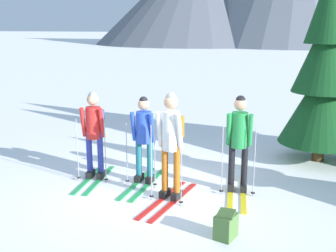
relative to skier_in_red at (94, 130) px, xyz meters
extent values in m
plane|color=white|center=(1.40, -0.18, -0.94)|extent=(400.00, 400.00, 0.00)
cube|color=green|center=(0.13, -0.09, -0.93)|extent=(0.35, 1.54, 0.02)
cube|color=green|center=(-0.09, -0.13, -0.93)|extent=(0.35, 1.54, 0.02)
cube|color=black|center=(0.11, 0.01, -0.86)|extent=(0.15, 0.27, 0.12)
cylinder|color=#2D389E|center=(0.11, 0.01, -0.42)|extent=(0.11, 0.11, 0.79)
cube|color=black|center=(-0.11, -0.03, -0.86)|extent=(0.15, 0.27, 0.12)
cylinder|color=#2D389E|center=(-0.11, -0.03, -0.42)|extent=(0.11, 0.11, 0.79)
cylinder|color=red|center=(0.00, -0.01, 0.15)|extent=(0.28, 0.28, 0.60)
sphere|color=tan|center=(0.00, -0.01, 0.59)|extent=(0.22, 0.22, 0.22)
sphere|color=gray|center=(0.00, -0.01, 0.65)|extent=(0.16, 0.16, 0.16)
cylinder|color=red|center=(0.19, -0.04, 0.17)|extent=(0.11, 0.21, 0.57)
cylinder|color=red|center=(-0.17, -0.10, 0.17)|extent=(0.11, 0.21, 0.57)
cylinder|color=#A5A5AD|center=(0.30, -0.14, -0.35)|extent=(0.02, 0.02, 1.19)
cylinder|color=black|center=(0.30, -0.14, -0.88)|extent=(0.07, 0.07, 0.01)
cylinder|color=#A5A5AD|center=(-0.23, -0.24, -0.35)|extent=(0.02, 0.02, 1.19)
cylinder|color=black|center=(-0.23, -0.24, -0.88)|extent=(0.07, 0.07, 0.01)
cube|color=#384C99|center=(-0.03, 0.16, 0.18)|extent=(0.28, 0.20, 0.36)
cube|color=green|center=(1.08, 0.02, -0.93)|extent=(0.15, 1.69, 0.02)
cube|color=green|center=(0.86, 0.01, -0.93)|extent=(0.15, 1.69, 0.02)
cube|color=black|center=(1.08, 0.12, -0.86)|extent=(0.12, 0.26, 0.12)
cylinder|color=#1E6B7A|center=(1.08, 0.12, -0.44)|extent=(0.11, 0.11, 0.77)
cube|color=black|center=(0.86, 0.11, -0.86)|extent=(0.12, 0.26, 0.12)
cylinder|color=#1E6B7A|center=(0.86, 0.11, -0.44)|extent=(0.11, 0.11, 0.77)
cylinder|color=blue|center=(0.97, 0.11, 0.12)|extent=(0.28, 0.28, 0.58)
sphere|color=tan|center=(0.97, 0.11, 0.54)|extent=(0.21, 0.21, 0.21)
sphere|color=black|center=(0.97, 0.11, 0.60)|extent=(0.16, 0.16, 0.16)
cylinder|color=blue|center=(1.15, 0.06, 0.13)|extent=(0.09, 0.19, 0.55)
cylinder|color=blue|center=(0.79, 0.05, 0.13)|extent=(0.09, 0.19, 0.55)
cylinder|color=#A5A5AD|center=(1.24, -0.06, -0.36)|extent=(0.02, 0.02, 1.15)
cylinder|color=black|center=(1.24, -0.06, -0.88)|extent=(0.07, 0.07, 0.01)
cylinder|color=#A5A5AD|center=(0.70, -0.08, -0.36)|extent=(0.02, 0.02, 1.15)
cylinder|color=black|center=(0.70, -0.08, -0.88)|extent=(0.07, 0.07, 0.01)
cube|color=red|center=(1.78, -0.54, -0.93)|extent=(0.26, 1.74, 0.02)
cube|color=red|center=(1.56, -0.52, -0.93)|extent=(0.26, 1.74, 0.02)
cube|color=black|center=(1.79, -0.44, -0.86)|extent=(0.13, 0.27, 0.12)
cylinder|color=#B76019|center=(1.79, -0.44, -0.39)|extent=(0.11, 0.11, 0.86)
cube|color=black|center=(1.57, -0.42, -0.86)|extent=(0.13, 0.27, 0.12)
cylinder|color=#B76019|center=(1.57, -0.42, -0.39)|extent=(0.11, 0.11, 0.86)
cylinder|color=white|center=(1.68, -0.43, 0.24)|extent=(0.28, 0.28, 0.65)
sphere|color=tan|center=(1.68, -0.43, 0.72)|extent=(0.23, 0.23, 0.23)
sphere|color=gray|center=(1.68, -0.43, 0.79)|extent=(0.17, 0.17, 0.17)
cylinder|color=white|center=(1.86, -0.51, 0.26)|extent=(0.10, 0.21, 0.61)
cylinder|color=white|center=(1.50, -0.48, 0.26)|extent=(0.10, 0.21, 0.61)
cylinder|color=#A5A5AD|center=(1.94, -0.64, -0.29)|extent=(0.02, 0.02, 1.29)
cylinder|color=black|center=(1.94, -0.64, -0.88)|extent=(0.07, 0.07, 0.01)
cylinder|color=#A5A5AD|center=(1.40, -0.59, -0.29)|extent=(0.02, 0.02, 1.29)
cylinder|color=black|center=(1.40, -0.59, -0.88)|extent=(0.07, 0.07, 0.01)
cube|color=#99661E|center=(1.70, -0.26, 0.28)|extent=(0.27, 0.18, 0.36)
cube|color=yellow|center=(2.80, 0.20, -0.93)|extent=(0.41, 1.67, 0.02)
cube|color=yellow|center=(2.58, 0.16, -0.93)|extent=(0.41, 1.67, 0.02)
cube|color=black|center=(2.78, 0.30, -0.86)|extent=(0.16, 0.28, 0.12)
cylinder|color=black|center=(2.78, 0.30, -0.41)|extent=(0.11, 0.11, 0.81)
cube|color=black|center=(2.56, 0.26, -0.86)|extent=(0.16, 0.28, 0.12)
cylinder|color=black|center=(2.56, 0.26, -0.41)|extent=(0.11, 0.11, 0.81)
cylinder|color=#238C42|center=(2.67, 0.28, 0.18)|extent=(0.28, 0.28, 0.61)
sphere|color=tan|center=(2.67, 0.28, 0.62)|extent=(0.22, 0.22, 0.22)
sphere|color=black|center=(2.67, 0.28, 0.69)|extent=(0.16, 0.16, 0.16)
cylinder|color=#238C42|center=(2.86, 0.26, 0.19)|extent=(0.12, 0.21, 0.58)
cylinder|color=#238C42|center=(2.50, 0.19, 0.19)|extent=(0.12, 0.21, 0.58)
cylinder|color=#A5A5AD|center=(2.97, 0.16, -0.33)|extent=(0.02, 0.02, 1.22)
cylinder|color=black|center=(2.97, 0.16, -0.88)|extent=(0.07, 0.07, 0.01)
cylinder|color=#A5A5AD|center=(2.44, 0.05, -0.33)|extent=(0.02, 0.02, 1.22)
cylinder|color=black|center=(2.44, 0.05, -0.88)|extent=(0.07, 0.07, 0.01)
cylinder|color=#51381E|center=(3.97, 2.62, -0.53)|extent=(0.25, 0.25, 0.82)
cone|color=#14471E|center=(3.97, 2.62, 0.33)|extent=(1.75, 1.75, 1.72)
cone|color=#14471E|center=(3.97, 2.62, 1.42)|extent=(1.33, 1.33, 1.72)
cube|color=#4C7238|center=(2.85, -1.43, -0.77)|extent=(0.30, 0.36, 0.34)
cube|color=#39562A|center=(2.85, -1.43, -0.58)|extent=(0.22, 0.28, 0.04)
camera|label=1|loc=(3.93, -6.63, 1.89)|focal=44.72mm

